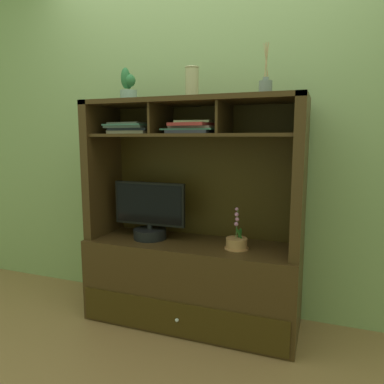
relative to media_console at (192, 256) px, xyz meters
name	(u,v)px	position (x,y,z in m)	size (l,w,h in m)	color
floor_plane	(192,321)	(0.00, -0.01, -0.46)	(6.00, 6.00, 0.02)	#986C45
back_wall	(206,116)	(0.00, 0.27, 0.95)	(6.00, 0.02, 2.80)	#8DA56C
media_console	(192,256)	(0.00, 0.00, 0.00)	(1.42, 0.53, 1.49)	#3F2914
tv_monitor	(150,216)	(-0.30, -0.04, 0.26)	(0.51, 0.23, 0.39)	black
potted_orchid	(237,243)	(0.32, -0.06, 0.14)	(0.15, 0.15, 0.26)	#B77B4C
magazine_stack_left	(131,128)	(-0.44, -0.02, 0.86)	(0.29, 0.30, 0.08)	beige
magazine_stack_centre	(195,128)	(0.03, -0.03, 0.86)	(0.37, 0.31, 0.08)	#30303E
diffuser_bottle	(266,87)	(0.46, -0.01, 1.09)	(0.08, 0.08, 0.30)	slate
potted_succulent	(128,87)	(-0.46, 0.00, 1.13)	(0.13, 0.13, 0.22)	#84A297
ceramic_vase	(192,83)	(0.00, -0.01, 1.14)	(0.09, 0.09, 0.20)	tan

